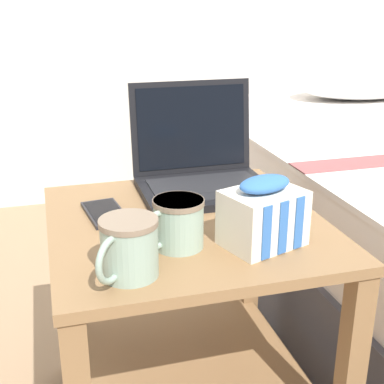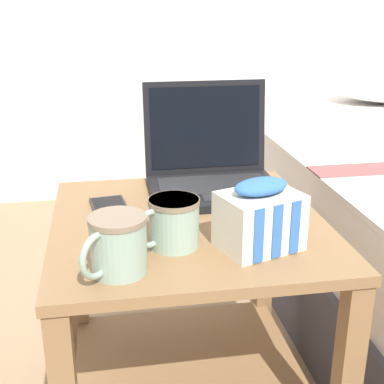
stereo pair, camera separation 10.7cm
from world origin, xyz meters
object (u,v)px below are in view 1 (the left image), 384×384
object	(u,v)px
laptop	(201,168)
snack_bag	(263,215)
mug_front_right	(128,245)
cell_phone	(105,213)
mug_front_left	(177,221)

from	to	relation	value
laptop	snack_bag	bearing A→B (deg)	-86.41
laptop	mug_front_right	bearing A→B (deg)	-121.95
laptop	cell_phone	bearing A→B (deg)	-156.16
mug_front_right	snack_bag	world-z (taller)	snack_bag
mug_front_left	snack_bag	bearing A→B (deg)	-11.54
laptop	mug_front_left	bearing A→B (deg)	-114.28
laptop	snack_bag	size ratio (longest dim) A/B	1.82
snack_bag	cell_phone	xyz separation A→B (m)	(-0.27, 0.23, -0.06)
mug_front_right	cell_phone	bearing A→B (deg)	91.37
mug_front_right	snack_bag	distance (m)	0.27
laptop	mug_front_left	distance (m)	0.34
laptop	cell_phone	distance (m)	0.28
snack_bag	laptop	bearing A→B (deg)	93.59
mug_front_left	mug_front_right	bearing A→B (deg)	-140.99
mug_front_left	mug_front_right	size ratio (longest dim) A/B	1.05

